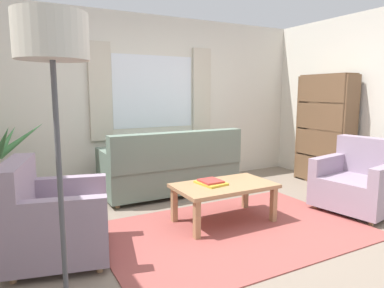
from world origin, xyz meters
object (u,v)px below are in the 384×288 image
book_stack_on_table (211,182)px  standing_lamp (53,64)px  armchair_right (359,182)px  coffee_table (224,189)px  couch (171,169)px  armchair_left (52,220)px  bookshelf (325,128)px

book_stack_on_table → standing_lamp: standing_lamp is taller
armchair_right → coffee_table: size_ratio=0.88×
couch → armchair_left: (-1.72, -1.27, -0.01)m
couch → coffee_table: (0.06, -1.26, 0.01)m
armchair_left → book_stack_on_table: bearing=-74.1°
couch → standing_lamp: (-1.76, -2.38, 1.22)m
book_stack_on_table → standing_lamp: bearing=-145.1°
armchair_right → coffee_table: (-1.69, 0.45, 0.03)m
book_stack_on_table → bookshelf: 2.54m
armchair_left → coffee_table: armchair_left is taller
armchair_right → book_stack_on_table: 1.89m
bookshelf → book_stack_on_table: bearing=103.4°
book_stack_on_table → standing_lamp: 2.36m
couch → armchair_left: couch is taller
coffee_table → armchair_right: bearing=-14.8°
armchair_right → book_stack_on_table: size_ratio=2.75×
standing_lamp → couch: bearing=53.4°
coffee_table → standing_lamp: bearing=-148.6°
armchair_right → standing_lamp: bearing=-89.2°
book_stack_on_table → armchair_right: bearing=-15.9°
coffee_table → bookshelf: 2.45m
book_stack_on_table → armchair_left: bearing=-177.4°
coffee_table → book_stack_on_table: book_stack_on_table is taller
couch → book_stack_on_table: bearing=86.9°
armchair_left → bookshelf: bearing=-67.5°
coffee_table → book_stack_on_table: size_ratio=3.13×
armchair_left → armchair_right: 3.50m
armchair_left → coffee_table: size_ratio=0.92×
couch → standing_lamp: size_ratio=1.03×
couch → bookshelf: (2.37, -0.61, 0.52)m
coffee_table → armchair_left: bearing=-179.9°
armchair_left → armchair_right: bearing=-83.9°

